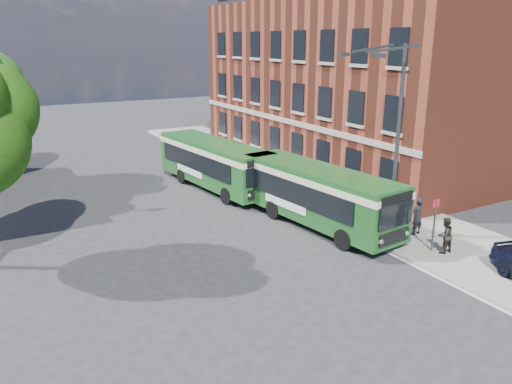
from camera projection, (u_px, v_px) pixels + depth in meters
ground at (275, 245)px, 23.19m from camera, size 120.00×120.00×0.00m
pavement at (303, 182)px, 33.11m from camera, size 6.00×48.00×0.15m
kerb_line at (263, 190)px, 31.71m from camera, size 0.12×48.00×0.01m
brick_office at (352, 70)px, 37.70m from camera, size 12.10×26.00×14.20m
street_lamp at (392, 141)px, 22.38m from camera, size 2.96×2.38×9.00m
bus_stop_sign at (434, 222)px, 21.86m from camera, size 0.35×0.08×2.52m
bus_front at (318, 191)px, 25.15m from camera, size 3.71×10.12×3.02m
bus_rear at (215, 160)px, 31.56m from camera, size 3.71×10.44×3.02m
pedestrian_a at (417, 216)px, 23.85m from camera, size 0.70×0.49×1.83m
pedestrian_b at (445, 235)px, 21.77m from camera, size 0.80×0.63×1.64m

